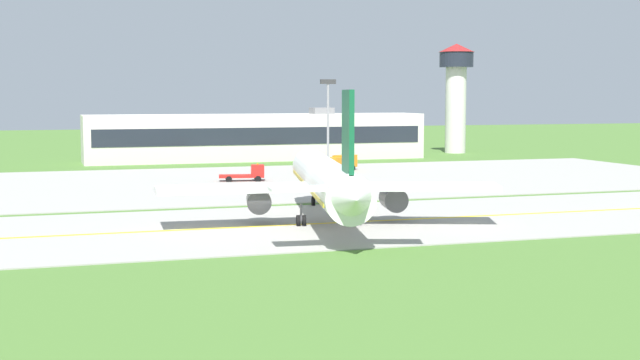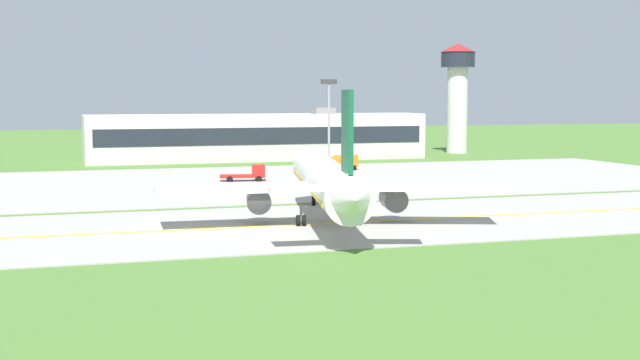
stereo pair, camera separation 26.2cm
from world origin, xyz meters
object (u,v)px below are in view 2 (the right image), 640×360
(service_truck_baggage, at_px, (343,162))
(airplane_lead, at_px, (327,181))
(service_truck_fuel, at_px, (250,173))
(control_tower, at_px, (458,86))
(apron_light_mast, at_px, (329,115))

(service_truck_baggage, bearing_deg, airplane_lead, -110.69)
(service_truck_baggage, distance_m, service_truck_fuel, 21.89)
(service_truck_baggage, height_order, control_tower, control_tower)
(airplane_lead, height_order, service_truck_baggage, airplane_lead)
(service_truck_baggage, height_order, apron_light_mast, apron_light_mast)
(airplane_lead, bearing_deg, control_tower, 56.95)
(apron_light_mast, bearing_deg, service_truck_baggage, 57.19)
(airplane_lead, xyz_separation_m, service_truck_fuel, (2.36, 42.70, -2.95))
(airplane_lead, distance_m, control_tower, 108.60)
(service_truck_fuel, distance_m, control_tower, 75.31)
(service_truck_fuel, bearing_deg, control_tower, 40.26)
(service_truck_fuel, xyz_separation_m, control_tower, (56.61, 47.94, 13.02))
(apron_light_mast, bearing_deg, control_tower, 45.23)
(service_truck_fuel, relative_size, control_tower, 0.29)
(service_truck_fuel, bearing_deg, apron_light_mast, 17.96)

